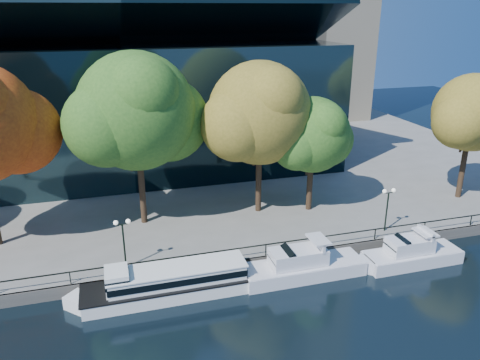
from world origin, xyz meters
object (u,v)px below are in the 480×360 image
object	(u,v)px
lamp_2	(388,200)
tour_boat	(167,282)
cruiser_near	(298,266)
tree_2	(139,114)
tree_5	(474,114)
cruiser_far	(408,254)
tree_3	(262,115)
lamp_1	(123,232)
tree_4	(314,136)

from	to	relation	value
lamp_2	tour_boat	bearing A→B (deg)	-171.02
cruiser_near	tree_2	distance (m)	18.59
tree_2	tree_5	distance (m)	32.75
cruiser_near	cruiser_far	size ratio (longest dim) A/B	1.18
cruiser_near	tree_3	distance (m)	14.52
tour_boat	tree_3	size ratio (longest dim) A/B	0.96
lamp_1	cruiser_near	bearing A→B (deg)	-15.19
tour_boat	tree_5	distance (m)	34.33
tour_boat	lamp_1	distance (m)	5.06
tour_boat	lamp_1	xyz separation A→B (m)	(-2.73, 3.17, 2.85)
cruiser_far	tree_5	xyz separation A→B (m)	(12.61, 9.08, 8.92)
cruiser_near	tree_3	world-z (taller)	tree_3
tree_4	tree_5	world-z (taller)	tree_5
tree_3	lamp_2	world-z (taller)	tree_3
cruiser_far	tree_5	bearing A→B (deg)	35.77
tree_2	lamp_2	bearing A→B (deg)	-20.97
tour_boat	cruiser_far	size ratio (longest dim) A/B	1.53
tree_4	tree_3	bearing A→B (deg)	168.10
tree_4	tree_5	bearing A→B (deg)	-5.14
cruiser_far	lamp_2	xyz separation A→B (m)	(0.43, 4.23, 3.03)
tree_4	tree_2	bearing A→B (deg)	174.73
tree_4	tree_5	distance (m)	16.74
tour_boat	tree_4	world-z (taller)	tree_4
tree_2	tree_3	xyz separation A→B (m)	(11.07, -0.44, -0.72)
tour_boat	cruiser_far	world-z (taller)	cruiser_far
cruiser_far	lamp_1	bearing A→B (deg)	169.28
lamp_1	lamp_2	world-z (taller)	same
lamp_1	lamp_2	xyz separation A→B (m)	(22.77, 0.00, 0.00)
tour_boat	lamp_2	xyz separation A→B (m)	(20.04, 3.17, 2.85)
tree_5	tree_3	bearing A→B (deg)	173.30
tree_4	lamp_2	world-z (taller)	tree_4
tree_2	lamp_1	bearing A→B (deg)	-106.77
tree_2	lamp_1	distance (m)	10.96
tree_5	cruiser_far	bearing A→B (deg)	-144.23
lamp_1	tree_5	bearing A→B (deg)	7.91
cruiser_far	tree_2	size ratio (longest dim) A/B	0.59
tree_4	cruiser_far	bearing A→B (deg)	-69.25
cruiser_far	tree_4	xyz separation A→B (m)	(-4.01, 10.58, 7.51)
cruiser_far	tour_boat	bearing A→B (deg)	176.90
cruiser_far	lamp_2	distance (m)	5.22
tree_2	tour_boat	bearing A→B (deg)	-88.07
tree_3	tree_4	xyz separation A→B (m)	(4.89, -1.03, -2.11)
tree_5	lamp_2	world-z (taller)	tree_5
tree_5	tree_2	bearing A→B (deg)	174.79
cruiser_near	tree_5	bearing A→B (deg)	20.76
tree_3	lamp_1	bearing A→B (deg)	-151.21
cruiser_near	tree_4	xyz separation A→B (m)	(5.43, 9.85, 7.49)
tree_2	tree_5	xyz separation A→B (m)	(32.58, -2.97, -1.41)
tour_boat	tree_2	xyz separation A→B (m)	(-0.37, 10.99, 10.15)
cruiser_far	tree_3	world-z (taller)	tree_3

